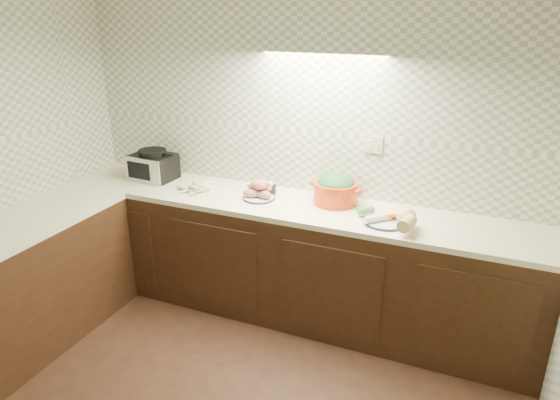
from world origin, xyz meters
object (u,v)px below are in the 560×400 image
at_px(dutch_oven, 336,189).
at_px(veg_plate, 395,218).
at_px(toaster_oven, 153,166).
at_px(parsnip_pile, 191,188).
at_px(sweet_potato_plate, 259,191).
at_px(onion_bowl, 265,187).

distance_m(dutch_oven, veg_plate, 0.52).
bearing_deg(toaster_oven, parsnip_pile, -12.94).
height_order(dutch_oven, veg_plate, dutch_oven).
distance_m(toaster_oven, sweet_potato_plate, 1.00).
xyz_separation_m(dutch_oven, veg_plate, (0.47, -0.22, -0.06)).
distance_m(sweet_potato_plate, onion_bowl, 0.12).
bearing_deg(veg_plate, onion_bowl, 168.51).
xyz_separation_m(toaster_oven, dutch_oven, (1.53, 0.06, -0.01)).
bearing_deg(parsnip_pile, sweet_potato_plate, 6.37).
distance_m(parsnip_pile, dutch_oven, 1.12).
relative_size(toaster_oven, onion_bowl, 2.19).
relative_size(parsnip_pile, onion_bowl, 1.80).
bearing_deg(dutch_oven, sweet_potato_plate, -155.36).
bearing_deg(onion_bowl, sweet_potato_plate, -86.06).
xyz_separation_m(toaster_oven, veg_plate, (2.01, -0.16, -0.07)).
xyz_separation_m(parsnip_pile, veg_plate, (1.57, -0.03, 0.02)).
distance_m(toaster_oven, onion_bowl, 0.99).
distance_m(parsnip_pile, onion_bowl, 0.58).
xyz_separation_m(parsnip_pile, sweet_potato_plate, (0.55, 0.06, 0.03)).
bearing_deg(veg_plate, toaster_oven, 175.49).
height_order(parsnip_pile, sweet_potato_plate, sweet_potato_plate).
bearing_deg(onion_bowl, toaster_oven, -177.10).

